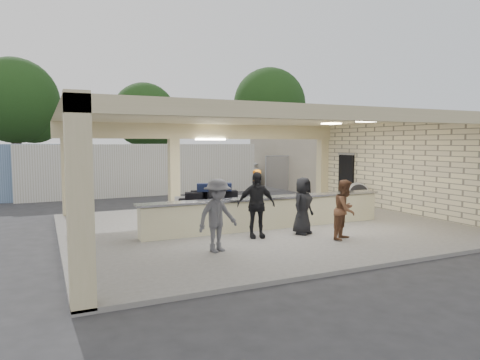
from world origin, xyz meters
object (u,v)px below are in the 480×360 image
car_white_a (262,172)px  car_dark (219,172)px  passenger_b (256,205)px  passenger_c (218,215)px  passenger_d (303,206)px  car_white_b (331,170)px  luggage_cart (211,203)px  container_white (142,169)px  baggage_counter (269,213)px  drum_fan (358,194)px  baggage_handler (256,195)px  passenger_a (345,210)px

car_white_a → car_dark: size_ratio=1.27×
passenger_b → passenger_c: 1.84m
passenger_d → car_white_b: size_ratio=0.39×
car_dark → passenger_c: bearing=171.6°
luggage_cart → passenger_d: 2.97m
car_white_a → container_white: bearing=92.8°
passenger_b → luggage_cart: bearing=117.7°
passenger_c → luggage_cart: bearing=53.4°
baggage_counter → car_white_a: 16.06m
passenger_b → car_white_b: passenger_b is taller
baggage_counter → passenger_c: 3.25m
baggage_counter → drum_fan: drum_fan is taller
luggage_cart → baggage_handler: (1.82, 0.43, 0.13)m
drum_fan → container_white: 11.46m
container_white → car_dark: bearing=35.2°
luggage_cart → passenger_d: (2.01, -2.18, 0.09)m
car_white_a → car_dark: car_white_a is taller
baggage_counter → passenger_a: passenger_a is taller
passenger_a → car_white_a: passenger_a is taller
car_white_b → container_white: 15.46m
drum_fan → passenger_a: 6.32m
luggage_cart → container_white: (0.10, 10.47, 0.50)m
drum_fan → baggage_counter: bearing=-134.1°
luggage_cart → car_white_a: 15.96m
luggage_cart → passenger_b: passenger_b is taller
passenger_a → car_dark: (3.82, 18.50, -0.24)m
passenger_d → car_dark: passenger_d is taller
luggage_cart → container_white: container_white is taller
passenger_a → baggage_handler: bearing=73.3°
baggage_counter → drum_fan: (5.47, 2.37, 0.05)m
passenger_b → passenger_d: passenger_b is taller
passenger_b → car_dark: (5.94, 17.29, -0.34)m
car_dark → luggage_cart: bearing=170.8°
baggage_handler → passenger_a: size_ratio=1.05×
luggage_cart → baggage_handler: size_ratio=1.54×
car_white_a → car_white_b: bearing=-98.4°
passenger_c → car_dark: size_ratio=0.44×
passenger_a → car_white_a: 17.64m
passenger_b → passenger_c: passenger_b is taller
drum_fan → car_white_a: 12.07m
passenger_c → passenger_d: passenger_c is taller
drum_fan → passenger_a: (-4.33, -4.60, 0.29)m
baggage_counter → passenger_b: size_ratio=4.45×
passenger_b → passenger_d: bearing=6.2°
passenger_a → passenger_d: passenger_d is taller
passenger_d → container_white: (-1.92, 12.65, 0.41)m
luggage_cart → car_white_b: (15.13, 13.98, -0.16)m
passenger_d → car_white_a: (6.86, 15.45, -0.19)m
passenger_d → container_white: size_ratio=0.13×
baggage_handler → passenger_b: size_ratio=0.94×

